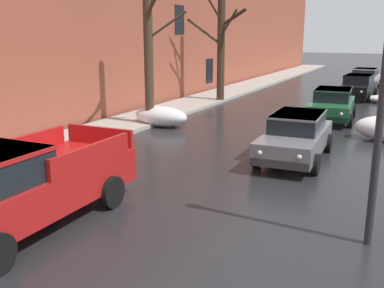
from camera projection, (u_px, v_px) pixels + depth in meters
left_sidewalk_slab at (126, 123)px, 18.88m from camera, size 2.54×80.00×0.15m
snow_bank_mid_block_left at (161, 116)px, 18.56m from camera, size 2.41×1.13×0.85m
bare_tree_mid_block at (149, 51)px, 17.86m from camera, size 1.76×2.14×5.95m
bare_tree_far_down_block at (221, 37)px, 24.39m from camera, size 3.26×1.74×6.94m
pickup_truck_red_approaching_near_lane at (16, 187)px, 8.62m from camera, size 2.31×5.39×1.76m
sedan_grey_parked_kerbside_close at (296, 135)px, 13.61m from camera, size 1.96×4.46×1.42m
sedan_green_parked_kerbside_mid at (332, 104)px, 19.75m from camera, size 2.13×4.34×1.42m
sedan_black_parked_far_down_block at (358, 86)px, 26.52m from camera, size 2.10×4.39×1.42m
sedan_silver_queued_behind_truck at (365, 78)px, 31.40m from camera, size 2.10×4.16×1.42m
street_lamp_post at (384, 82)px, 7.48m from camera, size 0.44×0.24×5.29m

